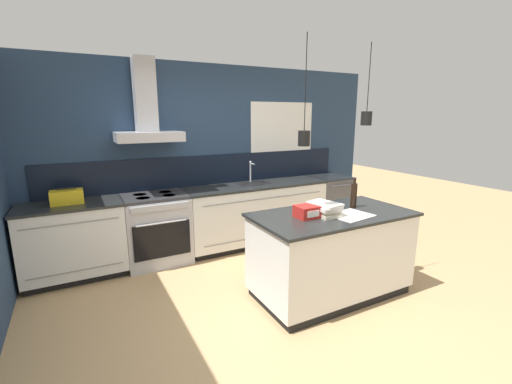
# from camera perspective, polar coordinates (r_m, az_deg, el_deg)

# --- Properties ---
(ground_plane) EXTENTS (16.00, 16.00, 0.00)m
(ground_plane) POSITION_cam_1_polar(r_m,az_deg,el_deg) (3.69, 4.10, -18.37)
(ground_plane) COLOR tan
(ground_plane) RESTS_ON ground
(wall_back) EXTENTS (5.60, 2.20, 2.60)m
(wall_back) POSITION_cam_1_polar(r_m,az_deg,el_deg) (4.98, -8.54, 6.25)
(wall_back) COLOR navy
(wall_back) RESTS_ON ground_plane
(counter_run_left) EXTENTS (1.13, 0.64, 0.91)m
(counter_run_left) POSITION_cam_1_polar(r_m,az_deg,el_deg) (4.59, -28.07, -7.16)
(counter_run_left) COLOR black
(counter_run_left) RESTS_ON ground_plane
(counter_run_sink) EXTENTS (2.15, 0.64, 1.23)m
(counter_run_sink) POSITION_cam_1_polar(r_m,az_deg,el_deg) (5.14, -0.00, -3.57)
(counter_run_sink) COLOR black
(counter_run_sink) RESTS_ON ground_plane
(oven_range) EXTENTS (0.80, 0.66, 0.91)m
(oven_range) POSITION_cam_1_polar(r_m,az_deg,el_deg) (4.66, -16.22, -5.91)
(oven_range) COLOR #B5B5BA
(oven_range) RESTS_ON ground_plane
(dishwasher) EXTENTS (0.61, 0.65, 0.91)m
(dishwasher) POSITION_cam_1_polar(r_m,az_deg,el_deg) (5.89, 11.91, -1.80)
(dishwasher) COLOR #4C4C51
(dishwasher) RESTS_ON ground_plane
(kitchen_island) EXTENTS (1.68, 0.89, 0.91)m
(kitchen_island) POSITION_cam_1_polar(r_m,az_deg,el_deg) (3.79, 12.36, -10.01)
(kitchen_island) COLOR black
(kitchen_island) RESTS_ON ground_plane
(bottle_on_island) EXTENTS (0.07, 0.07, 0.33)m
(bottle_on_island) POSITION_cam_1_polar(r_m,az_deg,el_deg) (3.89, 15.98, -0.45)
(bottle_on_island) COLOR black
(bottle_on_island) RESTS_ON kitchen_island
(book_stack) EXTENTS (0.29, 0.36, 0.13)m
(book_stack) POSITION_cam_1_polar(r_m,az_deg,el_deg) (3.52, 11.47, -2.78)
(book_stack) COLOR beige
(book_stack) RESTS_ON kitchen_island
(red_supply_box) EXTENTS (0.23, 0.20, 0.12)m
(red_supply_box) POSITION_cam_1_polar(r_m,az_deg,el_deg) (3.42, 8.56, -3.24)
(red_supply_box) COLOR red
(red_supply_box) RESTS_ON kitchen_island
(paper_pile) EXTENTS (0.46, 0.39, 0.01)m
(paper_pile) POSITION_cam_1_polar(r_m,az_deg,el_deg) (3.59, 15.48, -3.76)
(paper_pile) COLOR silver
(paper_pile) RESTS_ON kitchen_island
(yellow_toolbox) EXTENTS (0.34, 0.18, 0.19)m
(yellow_toolbox) POSITION_cam_1_polar(r_m,az_deg,el_deg) (4.45, -28.98, -0.74)
(yellow_toolbox) COLOR gold
(yellow_toolbox) RESTS_ON counter_run_left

